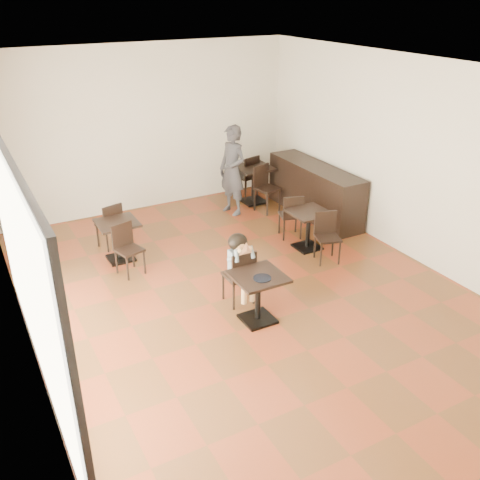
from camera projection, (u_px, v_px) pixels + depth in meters
floor at (246, 293)px, 7.91m from camera, size 6.00×8.00×0.01m
ceiling at (248, 69)px, 6.53m from camera, size 6.00×8.00×0.01m
wall_back at (146, 129)px, 10.39m from camera, size 6.00×0.01×3.20m
wall_left at (11, 237)px, 5.92m from camera, size 0.01×8.00×3.20m
wall_right at (411, 160)px, 8.52m from camera, size 0.01×8.00×3.20m
storefront_window at (24, 271)px, 5.63m from camera, size 0.04×4.50×2.60m
child_table at (258, 298)px, 7.13m from camera, size 0.66×0.66×0.70m
child_chair at (238, 276)px, 7.54m from camera, size 0.38×0.38×0.84m
child at (238, 269)px, 7.49m from camera, size 0.38×0.53×1.06m
plate at (262, 278)px, 6.90m from camera, size 0.24×0.24×0.01m
pizza_slice at (245, 250)px, 7.17m from camera, size 0.25×0.19×0.06m
adult_patron at (232, 170)px, 10.36m from camera, size 0.57×0.73×1.76m
cafe_table_mid at (308, 230)px, 9.14m from camera, size 0.81×0.81×0.68m
cafe_table_left at (119, 241)px, 8.75m from camera, size 0.79×0.79×0.68m
cafe_table_back at (253, 185)px, 11.09m from camera, size 0.89×0.89×0.77m
chair_mid_a at (290, 215)px, 9.54m from camera, size 0.46×0.46×0.82m
chair_mid_b at (328, 238)px, 8.67m from camera, size 0.46×0.46×0.82m
chair_left_a at (109, 225)px, 9.16m from camera, size 0.45×0.45×0.82m
chair_left_b at (129, 250)px, 8.29m from camera, size 0.45×0.45×0.82m
chair_back_a at (246, 176)px, 11.32m from camera, size 0.51×0.51×0.92m
chair_back_b at (267, 189)px, 10.62m from camera, size 0.51×0.51×0.92m
service_counter at (315, 191)px, 10.42m from camera, size 0.60×2.40×1.00m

